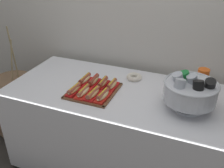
{
  "coord_description": "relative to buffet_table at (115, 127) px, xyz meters",
  "views": [
    {
      "loc": [
        0.58,
        -1.52,
        1.68
      ],
      "look_at": [
        -0.04,
        0.03,
        0.77
      ],
      "focal_mm": 40.17,
      "sensor_mm": 36.0,
      "label": 1
    }
  ],
  "objects": [
    {
      "name": "donut",
      "position": [
        0.08,
        0.22,
        0.37
      ],
      "size": [
        0.12,
        0.12,
        0.04
      ],
      "color": "silver",
      "rests_on": "buffet_table"
    },
    {
      "name": "punch_bowl",
      "position": [
        0.53,
        -0.06,
        0.49
      ],
      "size": [
        0.34,
        0.34,
        0.25
      ],
      "color": "silver",
      "rests_on": "buffet_table"
    },
    {
      "name": "hot_dog_5",
      "position": [
        -0.18,
        -0.0,
        0.39
      ],
      "size": [
        0.06,
        0.16,
        0.07
      ],
      "color": "red",
      "rests_on": "serving_tray"
    },
    {
      "name": "hot_dog_6",
      "position": [
        -0.1,
        -0.0,
        0.39
      ],
      "size": [
        0.06,
        0.16,
        0.06
      ],
      "color": "#B21414",
      "rests_on": "serving_tray"
    },
    {
      "name": "hot_dog_4",
      "position": [
        -0.25,
        -0.0,
        0.39
      ],
      "size": [
        0.07,
        0.16,
        0.06
      ],
      "color": "red",
      "rests_on": "serving_tray"
    },
    {
      "name": "ground_plane",
      "position": [
        0.0,
        0.0,
        -0.39
      ],
      "size": [
        10.0,
        10.0,
        0.0
      ],
      "primitive_type": "plane",
      "color": "#38332D"
    },
    {
      "name": "hot_dog_1",
      "position": [
        -0.18,
        -0.17,
        0.39
      ],
      "size": [
        0.07,
        0.18,
        0.06
      ],
      "color": "red",
      "rests_on": "serving_tray"
    },
    {
      "name": "hot_dog_0",
      "position": [
        -0.25,
        -0.17,
        0.39
      ],
      "size": [
        0.07,
        0.17,
        0.06
      ],
      "color": "red",
      "rests_on": "serving_tray"
    },
    {
      "name": "buffet_table",
      "position": [
        0.0,
        0.0,
        0.0
      ],
      "size": [
        1.62,
        0.78,
        0.75
      ],
      "color": "silver",
      "rests_on": "ground_plane"
    },
    {
      "name": "hot_dog_2",
      "position": [
        -0.1,
        -0.17,
        0.39
      ],
      "size": [
        0.07,
        0.17,
        0.06
      ],
      "color": "red",
      "rests_on": "serving_tray"
    },
    {
      "name": "cup_stack",
      "position": [
        0.59,
        0.22,
        0.44
      ],
      "size": [
        0.08,
        0.08,
        0.18
      ],
      "color": "#EA5B19",
      "rests_on": "buffet_table"
    },
    {
      "name": "hot_dog_7",
      "position": [
        -0.03,
        -0.0,
        0.39
      ],
      "size": [
        0.07,
        0.16,
        0.06
      ],
      "color": "red",
      "rests_on": "serving_tray"
    },
    {
      "name": "back_wall",
      "position": [
        0.0,
        0.53,
        0.91
      ],
      "size": [
        6.0,
        0.1,
        2.6
      ],
      "primitive_type": "cube",
      "color": "silver",
      "rests_on": "ground_plane"
    },
    {
      "name": "floor_vase",
      "position": [
        -1.08,
        0.08,
        -0.1
      ],
      "size": [
        0.49,
        0.49,
        1.1
      ],
      "color": "brown",
      "rests_on": "ground_plane"
    },
    {
      "name": "hot_dog_3",
      "position": [
        -0.03,
        -0.17,
        0.39
      ],
      "size": [
        0.07,
        0.17,
        0.06
      ],
      "color": "red",
      "rests_on": "serving_tray"
    },
    {
      "name": "serving_tray",
      "position": [
        -0.14,
        -0.08,
        0.36
      ],
      "size": [
        0.33,
        0.36,
        0.01
      ],
      "color": "brown",
      "rests_on": "buffet_table"
    }
  ]
}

